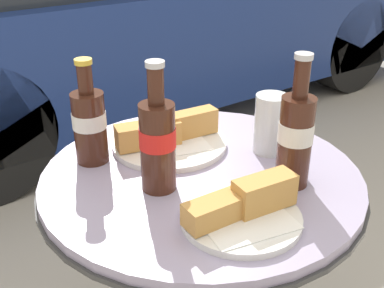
% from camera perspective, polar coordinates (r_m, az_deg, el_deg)
% --- Properties ---
extents(bistro_table, '(0.65, 0.65, 0.71)m').
position_cam_1_polar(bistro_table, '(1.06, 1.04, -10.57)').
color(bistro_table, '#333333').
rests_on(bistro_table, ground_plane).
extents(cola_bottle_left, '(0.07, 0.07, 0.26)m').
position_cam_1_polar(cola_bottle_left, '(0.91, 12.16, 0.96)').
color(cola_bottle_left, '#3D1E14').
rests_on(cola_bottle_left, bistro_table).
extents(cola_bottle_right, '(0.07, 0.07, 0.22)m').
position_cam_1_polar(cola_bottle_right, '(1.00, -12.06, 2.48)').
color(cola_bottle_right, '#3D1E14').
rests_on(cola_bottle_right, bistro_table).
extents(cola_bottle_center, '(0.07, 0.07, 0.25)m').
position_cam_1_polar(cola_bottle_center, '(0.88, -4.14, 0.34)').
color(cola_bottle_center, '#3D1E14').
rests_on(cola_bottle_center, bistro_table).
extents(drinking_glass, '(0.07, 0.07, 0.13)m').
position_cam_1_polar(drinking_glass, '(1.04, 9.25, 2.08)').
color(drinking_glass, '#C68923').
rests_on(drinking_glass, bistro_table).
extents(lunch_plate_near, '(0.21, 0.21, 0.07)m').
position_cam_1_polar(lunch_plate_near, '(0.82, 6.06, -7.71)').
color(lunch_plate_near, white).
rests_on(lunch_plate_near, bistro_table).
extents(lunch_plate_far, '(0.25, 0.25, 0.07)m').
position_cam_1_polar(lunch_plate_far, '(1.06, -2.81, 0.82)').
color(lunch_plate_far, white).
rests_on(lunch_plate_far, bistro_table).
extents(parked_car, '(3.99, 1.83, 1.25)m').
position_cam_1_polar(parked_car, '(3.29, -7.66, 15.88)').
color(parked_car, navy).
rests_on(parked_car, ground_plane).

